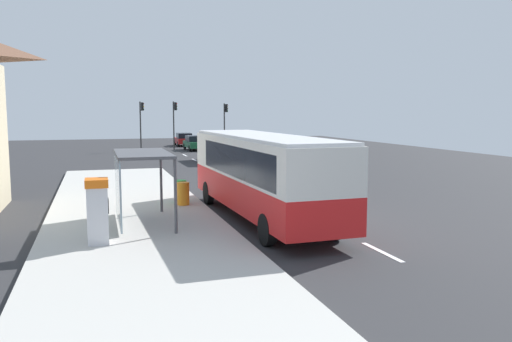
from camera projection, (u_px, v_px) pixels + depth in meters
name	position (u px, v px, depth m)	size (l,w,h in m)	color
ground_plane	(219.00, 174.00, 34.09)	(56.00, 92.00, 0.04)	#2D2D30
sidewalk_platform	(130.00, 212.00, 20.81)	(6.20, 30.00, 0.18)	beige
lane_stripe_seg_0	(382.00, 252.00, 15.18)	(0.16, 2.20, 0.01)	silver
lane_stripe_seg_1	(313.00, 218.00, 19.92)	(0.16, 2.20, 0.01)	silver
lane_stripe_seg_2	(271.00, 198.00, 24.67)	(0.16, 2.20, 0.01)	silver
lane_stripe_seg_3	(243.00, 184.00, 29.42)	(0.16, 2.20, 0.01)	silver
lane_stripe_seg_4	(222.00, 174.00, 34.16)	(0.16, 2.20, 0.01)	silver
lane_stripe_seg_5	(207.00, 166.00, 38.91)	(0.16, 2.20, 0.01)	silver
lane_stripe_seg_6	(194.00, 160.00, 43.65)	(0.16, 2.20, 0.01)	silver
lane_stripe_seg_7	(185.00, 155.00, 48.40)	(0.16, 2.20, 0.01)	silver
bus	(261.00, 171.00, 19.56)	(2.81, 11.07, 3.21)	red
white_van	(222.00, 145.00, 42.34)	(2.07, 5.22, 2.30)	black
sedan_near	(195.00, 143.00, 54.44)	(1.88, 4.42, 1.52)	#195933
sedan_far	(184.00, 139.00, 61.16)	(1.94, 4.45, 1.52)	#A51919
ticket_machine	(97.00, 211.00, 15.39)	(0.66, 0.76, 1.94)	silver
recycling_bin_orange	(183.00, 194.00, 21.80)	(0.52, 0.52, 0.95)	orange
recycling_bin_green	(180.00, 191.00, 22.47)	(0.52, 0.52, 0.95)	green
traffic_light_near_side	(225.00, 119.00, 54.75)	(0.49, 0.28, 4.88)	#2D2D2D
traffic_light_far_side	(141.00, 118.00, 52.98)	(0.49, 0.28, 5.04)	#2D2D2D
traffic_light_median	(175.00, 118.00, 54.76)	(0.49, 0.28, 5.08)	#2D2D2D
bus_shelter	(133.00, 169.00, 18.00)	(1.80, 4.00, 2.50)	#4C4C51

